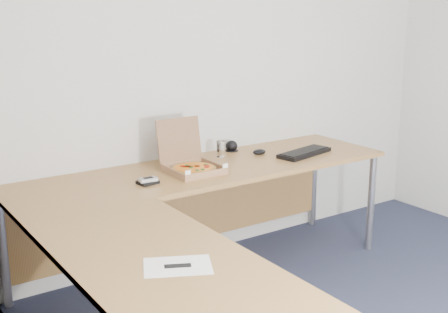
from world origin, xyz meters
TOP-DOWN VIEW (x-y plane):
  - desk at (-0.82, 0.97)m, footprint 2.50×2.20m
  - pizza_box at (-0.63, 1.37)m, footprint 0.30×0.35m
  - drinking_glass at (-0.27, 1.58)m, footprint 0.06×0.06m
  - keyboard at (0.23, 1.30)m, footprint 0.45×0.24m
  - mouse at (-0.02, 1.48)m, footprint 0.11×0.08m
  - wallet at (-0.97, 1.30)m, footprint 0.12×0.10m
  - phone at (-0.97, 1.29)m, footprint 0.11×0.06m
  - paper_sheet at (-1.38, 0.24)m, footprint 0.32×0.29m
  - dome_speaker at (-0.12, 1.67)m, footprint 0.09×0.09m

SIDE VIEW (x-z plane):
  - desk at x=-0.82m, z-range 0.34..1.07m
  - paper_sheet at x=-1.38m, z-range 0.73..0.73m
  - wallet at x=-0.97m, z-range 0.73..0.75m
  - keyboard at x=0.23m, z-range 0.73..0.76m
  - mouse at x=-0.02m, z-range 0.73..0.77m
  - phone at x=-0.97m, z-range 0.75..0.77m
  - pizza_box at x=-0.63m, z-range 0.61..0.92m
  - dome_speaker at x=-0.12m, z-range 0.73..0.81m
  - drinking_glass at x=-0.27m, z-range 0.73..0.84m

